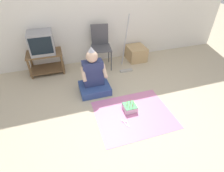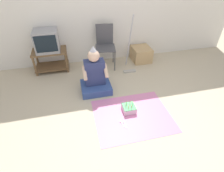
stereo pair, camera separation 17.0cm
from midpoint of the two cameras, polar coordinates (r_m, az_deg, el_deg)
ground_plane at (r=2.81m, az=9.77°, el=-11.47°), size 16.00×16.00×0.00m
wall_back at (r=4.06m, az=-0.60°, el=25.26°), size 6.40×0.06×2.55m
tv_stand at (r=4.07m, az=-18.20°, el=8.53°), size 0.71×0.45×0.47m
tv at (r=3.91m, az=-19.34°, el=13.78°), size 0.48×0.44×0.44m
folding_chair at (r=3.97m, az=-1.05°, el=13.75°), size 0.49×0.49×0.92m
cardboard_box_stack at (r=4.39m, az=10.57°, el=10.20°), size 0.42×0.47×0.33m
dust_mop at (r=3.84m, az=6.99°, el=9.80°), size 0.28×0.34×1.23m
person_seated at (r=3.22m, az=-4.02°, el=2.88°), size 0.55×0.47×0.89m
party_cloth at (r=2.89m, az=8.36°, el=-9.51°), size 1.21×0.99×0.01m
birthday_cake at (r=2.92m, az=7.21°, el=-7.31°), size 0.21×0.21×0.17m
plastic_spoon_near at (r=2.77m, az=4.82°, el=-11.65°), size 0.05×0.14×0.01m
plastic_spoon_far at (r=2.76m, az=5.87°, el=-11.91°), size 0.04×0.15×0.01m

